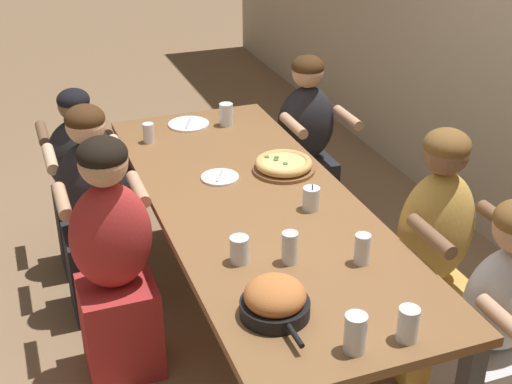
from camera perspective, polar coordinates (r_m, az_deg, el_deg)
name	(u,v)px	position (r m, az deg, el deg)	size (l,w,h in m)	color
ground_plane	(256,335)	(3.70, 0.00, -11.39)	(18.00, 18.00, 0.00)	#896B4C
dining_table	(256,216)	(3.31, 0.00, -1.92)	(2.41, 0.90, 0.77)	brown
pizza_board_main	(284,165)	(3.55, 2.23, 2.17)	(0.31, 0.31, 0.06)	brown
skillet_bowl	(275,300)	(2.52, 1.53, -8.64)	(0.36, 0.25, 0.14)	black
empty_plate_a	(189,124)	(4.14, -5.41, 5.43)	(0.23, 0.23, 0.02)	white
empty_plate_b	(220,177)	(3.49, -2.91, 1.18)	(0.19, 0.19, 0.02)	white
cocktail_glass_blue	(311,200)	(3.20, 4.43, -0.61)	(0.08, 0.08, 0.13)	silver
drinking_glass_a	(226,114)	(4.10, -2.40, 6.22)	(0.08, 0.08, 0.13)	silver
drinking_glass_b	(290,250)	(2.81, 2.71, -4.63)	(0.07, 0.07, 0.13)	silver
drinking_glass_c	(362,251)	(2.83, 8.48, -4.67)	(0.06, 0.06, 0.13)	silver
drinking_glass_d	(239,251)	(2.81, -1.34, -4.77)	(0.08, 0.08, 0.11)	silver
drinking_glass_e	(149,134)	(3.92, -8.59, 4.60)	(0.06, 0.06, 0.11)	silver
drinking_glass_f	(408,324)	(2.46, 12.07, -10.31)	(0.07, 0.07, 0.13)	silver
drinking_glass_g	(355,335)	(2.39, 7.93, -11.24)	(0.08, 0.08, 0.14)	silver
diner_near_left	(84,190)	(4.12, -13.57, 0.15)	(0.51, 0.40, 1.08)	#232328
diner_far_left	(305,153)	(4.40, 3.95, 3.13)	(0.51, 0.40, 1.13)	#232328
diner_far_midright	(432,265)	(3.31, 13.87, -5.68)	(0.51, 0.40, 1.21)	gold
diner_near_center	(115,269)	(3.25, -11.25, -6.08)	(0.51, 0.40, 1.19)	#B22D2D
diner_far_right	(499,338)	(3.02, 18.86, -10.98)	(0.51, 0.40, 1.12)	silver
diner_near_midleft	(97,222)	(3.70, -12.63, -2.32)	(0.51, 0.40, 1.15)	#232328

